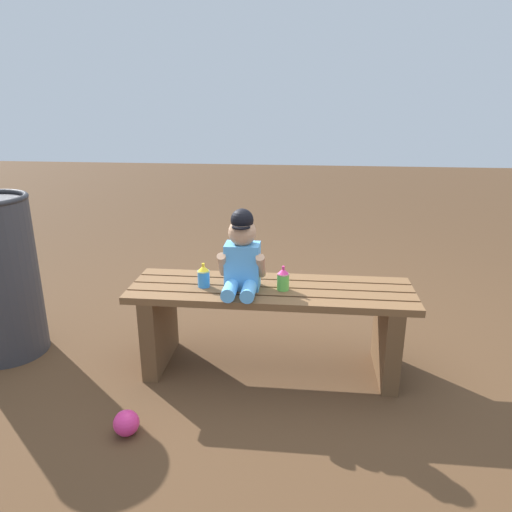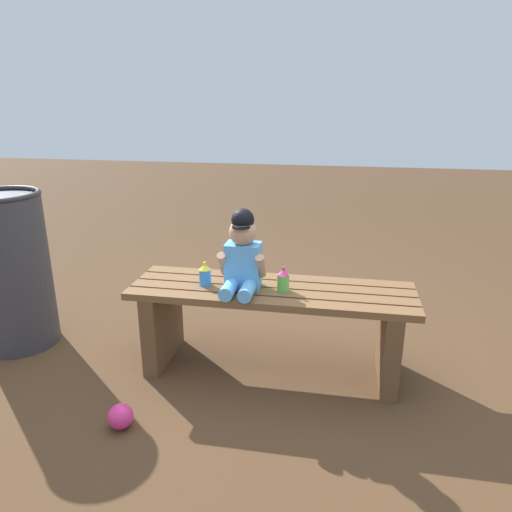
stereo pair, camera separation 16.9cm
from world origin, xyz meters
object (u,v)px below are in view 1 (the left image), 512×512
object	(u,v)px
toy_ball	(126,423)
sippy_cup_right	(283,279)
child_figure	(242,255)
sippy_cup_left	(204,276)
park_bench	(271,315)

from	to	relation	value
toy_ball	sippy_cup_right	bearing A→B (deg)	41.95
child_figure	sippy_cup_right	world-z (taller)	child_figure
child_figure	sippy_cup_left	world-z (taller)	child_figure
sippy_cup_right	toy_ball	bearing A→B (deg)	-138.05
child_figure	toy_ball	distance (m)	0.91
sippy_cup_left	sippy_cup_right	size ratio (longest dim) A/B	1.00
sippy_cup_left	toy_ball	bearing A→B (deg)	-112.21
child_figure	toy_ball	world-z (taller)	child_figure
child_figure	sippy_cup_right	size ratio (longest dim) A/B	3.26
sippy_cup_right	toy_ball	distance (m)	0.97
sippy_cup_right	toy_ball	size ratio (longest dim) A/B	1.12
sippy_cup_left	toy_ball	size ratio (longest dim) A/B	1.12
park_bench	child_figure	distance (m)	0.36
park_bench	toy_ball	size ratio (longest dim) A/B	12.88
sippy_cup_right	child_figure	bearing A→B (deg)	-177.14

